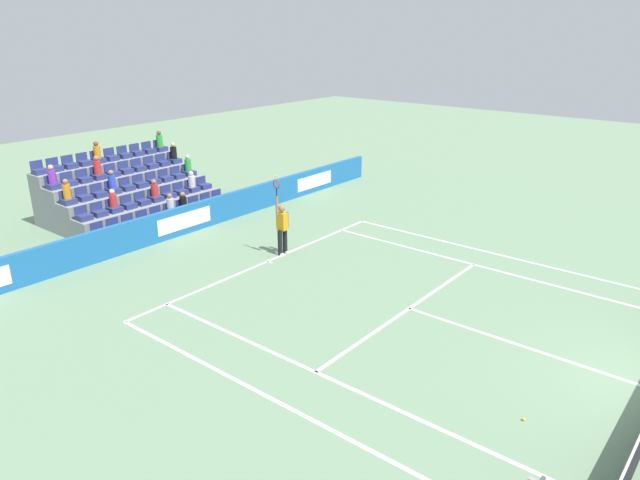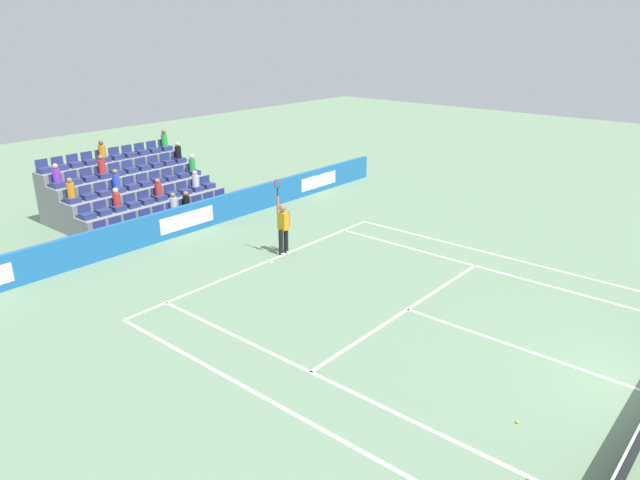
% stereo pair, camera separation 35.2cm
% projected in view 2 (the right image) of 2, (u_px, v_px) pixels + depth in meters
% --- Properties ---
extents(line_baseline, '(10.97, 0.10, 0.01)m').
position_uv_depth(line_baseline, '(268.00, 261.00, 19.58)').
color(line_baseline, white).
rests_on(line_baseline, ground).
extents(line_service, '(8.23, 0.10, 0.01)m').
position_uv_depth(line_service, '(407.00, 309.00, 16.25)').
color(line_service, white).
rests_on(line_service, ground).
extents(line_centre_service, '(0.10, 6.40, 0.01)m').
position_uv_depth(line_centre_service, '(519.00, 348.00, 14.31)').
color(line_centre_service, white).
rests_on(line_centre_service, ground).
extents(line_singles_sideline_left, '(0.10, 11.89, 0.01)m').
position_uv_depth(line_singles_sideline_left, '(326.00, 379.00, 13.03)').
color(line_singles_sideline_left, white).
rests_on(line_singles_sideline_left, ground).
extents(line_singles_sideline_right, '(0.10, 11.89, 0.01)m').
position_uv_depth(line_singles_sideline_right, '(488.00, 269.00, 18.92)').
color(line_singles_sideline_right, white).
rests_on(line_singles_sideline_right, ground).
extents(line_doubles_sideline_left, '(0.10, 11.89, 0.01)m').
position_uv_depth(line_doubles_sideline_left, '(283.00, 408.00, 12.05)').
color(line_doubles_sideline_left, white).
rests_on(line_doubles_sideline_left, ground).
extents(line_doubles_sideline_right, '(0.10, 11.89, 0.01)m').
position_uv_depth(line_doubles_sideline_right, '(505.00, 257.00, 19.90)').
color(line_doubles_sideline_right, white).
rests_on(line_doubles_sideline_right, ground).
extents(line_centre_mark, '(0.10, 0.20, 0.01)m').
position_uv_depth(line_centre_mark, '(270.00, 262.00, 19.52)').
color(line_centre_mark, white).
rests_on(line_centre_mark, ground).
extents(sponsor_barrier, '(23.02, 0.22, 1.09)m').
position_uv_depth(sponsor_barrier, '(186.00, 219.00, 22.06)').
color(sponsor_barrier, '#1E66AD').
rests_on(sponsor_barrier, ground).
extents(tennis_player, '(0.53, 0.37, 2.85)m').
position_uv_depth(tennis_player, '(283.00, 227.00, 19.86)').
color(tennis_player, black).
rests_on(tennis_player, ground).
extents(stadium_stand, '(6.20, 4.75, 3.02)m').
position_uv_depth(stadium_stand, '(132.00, 195.00, 24.13)').
color(stadium_stand, gray).
rests_on(stadium_stand, ground).
extents(loose_tennis_ball, '(0.07, 0.07, 0.07)m').
position_uv_depth(loose_tennis_ball, '(517.00, 422.00, 11.59)').
color(loose_tennis_ball, '#D1E533').
rests_on(loose_tennis_ball, ground).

